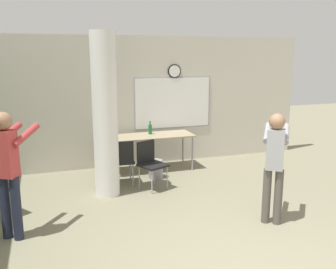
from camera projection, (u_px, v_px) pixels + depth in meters
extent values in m
cube|color=beige|center=(134.00, 102.00, 8.13)|extent=(8.00, 0.12, 2.80)
cylinder|color=black|center=(174.00, 71.00, 8.20)|extent=(0.30, 0.03, 0.30)
cylinder|color=white|center=(175.00, 71.00, 8.19)|extent=(0.25, 0.01, 0.25)
cube|color=#99999E|center=(173.00, 103.00, 8.35)|extent=(1.79, 0.01, 1.16)
cube|color=white|center=(173.00, 103.00, 8.35)|extent=(1.73, 0.02, 1.10)
cylinder|color=white|center=(105.00, 116.00, 6.31)|extent=(0.42, 0.42, 2.80)
cube|color=tan|center=(149.00, 136.00, 7.81)|extent=(1.86, 0.68, 0.03)
cylinder|color=gray|center=(110.00, 161.00, 7.36)|extent=(0.04, 0.04, 0.73)
cylinder|color=gray|center=(192.00, 153.00, 7.90)|extent=(0.04, 0.04, 0.73)
cylinder|color=gray|center=(106.00, 154.00, 7.88)|extent=(0.04, 0.04, 0.73)
cylinder|color=gray|center=(183.00, 147.00, 8.42)|extent=(0.04, 0.04, 0.73)
cylinder|color=#1E6B2D|center=(150.00, 130.00, 7.91)|extent=(0.08, 0.08, 0.20)
cylinder|color=#1E6B2D|center=(150.00, 123.00, 7.88)|extent=(0.03, 0.03, 0.08)
cylinder|color=gray|center=(156.00, 169.00, 7.43)|extent=(0.29, 0.29, 0.37)
cylinder|color=#99999E|center=(15.00, 202.00, 5.69)|extent=(0.02, 0.02, 0.43)
cylinder|color=#99999E|center=(3.00, 197.00, 5.90)|extent=(0.02, 0.02, 0.43)
cube|color=black|center=(122.00, 161.00, 7.04)|extent=(0.48, 0.48, 0.04)
cube|color=black|center=(123.00, 152.00, 6.80)|extent=(0.40, 0.06, 0.40)
cylinder|color=#99999E|center=(130.00, 169.00, 7.30)|extent=(0.02, 0.02, 0.43)
cylinder|color=#99999E|center=(112.00, 171.00, 7.22)|extent=(0.02, 0.02, 0.43)
cylinder|color=#99999E|center=(133.00, 175.00, 6.96)|extent=(0.02, 0.02, 0.43)
cylinder|color=#99999E|center=(113.00, 177.00, 6.88)|extent=(0.02, 0.02, 0.43)
cube|color=black|center=(153.00, 165.00, 6.78)|extent=(0.58, 0.58, 0.04)
cube|color=black|center=(146.00, 151.00, 6.88)|extent=(0.37, 0.19, 0.40)
cylinder|color=#99999E|center=(152.00, 182.00, 6.58)|extent=(0.02, 0.02, 0.43)
cylinder|color=#99999E|center=(167.00, 178.00, 6.81)|extent=(0.02, 0.02, 0.43)
cylinder|color=#99999E|center=(139.00, 177.00, 6.84)|extent=(0.02, 0.02, 0.43)
cylinder|color=#99999E|center=(154.00, 173.00, 7.07)|extent=(0.02, 0.02, 0.43)
cylinder|color=#1E2338|center=(17.00, 209.00, 4.92)|extent=(0.13, 0.13, 0.87)
cylinder|color=#1E2338|center=(5.00, 207.00, 4.96)|extent=(0.13, 0.13, 0.87)
cube|color=#B23838|center=(6.00, 154.00, 4.78)|extent=(0.32, 0.31, 0.62)
sphere|color=#997051|center=(3.00, 121.00, 4.69)|extent=(0.24, 0.24, 0.24)
cylinder|color=#B23838|center=(26.00, 135.00, 4.94)|extent=(0.38, 0.51, 0.25)
cylinder|color=#B23838|center=(8.00, 134.00, 5.01)|extent=(0.38, 0.51, 0.25)
cylinder|color=#514C47|center=(278.00, 197.00, 5.38)|extent=(0.12, 0.12, 0.82)
cylinder|color=#514C47|center=(267.00, 196.00, 5.43)|extent=(0.12, 0.12, 0.82)
cube|color=#99999E|center=(275.00, 150.00, 5.26)|extent=(0.30, 0.29, 0.58)
sphere|color=#997051|center=(277.00, 121.00, 5.17)|extent=(0.22, 0.22, 0.22)
cylinder|color=#99999E|center=(286.00, 134.00, 5.40)|extent=(0.37, 0.47, 0.23)
cylinder|color=#99999E|center=(267.00, 133.00, 5.47)|extent=(0.37, 0.47, 0.23)
cube|color=white|center=(268.00, 129.00, 5.69)|extent=(0.11, 0.13, 0.04)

